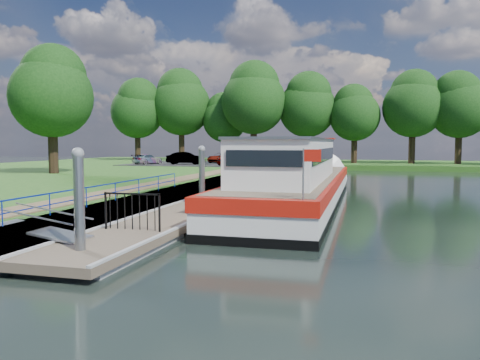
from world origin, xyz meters
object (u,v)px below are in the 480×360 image
(barge, at_px, (299,182))
(car_a, at_px, (232,159))
(pontoon, at_px, (231,198))
(car_b, at_px, (186,158))
(car_c, at_px, (148,159))
(car_d, at_px, (222,158))

(barge, distance_m, car_a, 23.98)
(pontoon, relative_size, car_b, 7.59)
(car_c, bearing_deg, barge, 148.52)
(car_b, relative_size, car_d, 0.97)
(pontoon, height_order, car_d, car_d)
(car_a, relative_size, car_b, 0.92)
(car_a, height_order, car_d, car_a)
(pontoon, xyz_separation_m, car_c, (-15.66, 22.20, 1.18))
(car_a, xyz_separation_m, car_b, (-5.23, 0.65, 0.03))
(car_a, distance_m, car_c, 9.47)
(barge, relative_size, car_b, 5.35)
(car_b, bearing_deg, pontoon, -160.49)
(car_b, height_order, car_c, car_b)
(pontoon, distance_m, barge, 3.71)
(pontoon, bearing_deg, car_c, 125.20)
(car_c, xyz_separation_m, car_d, (6.65, 5.34, 0.04))
(car_b, xyz_separation_m, car_d, (2.41, 5.07, -0.09))
(car_a, xyz_separation_m, car_d, (-2.82, 5.71, -0.05))
(car_a, bearing_deg, car_b, -169.10)
(barge, bearing_deg, car_b, 123.68)
(car_c, bearing_deg, car_a, -164.61)
(car_d, bearing_deg, pontoon, -56.11)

